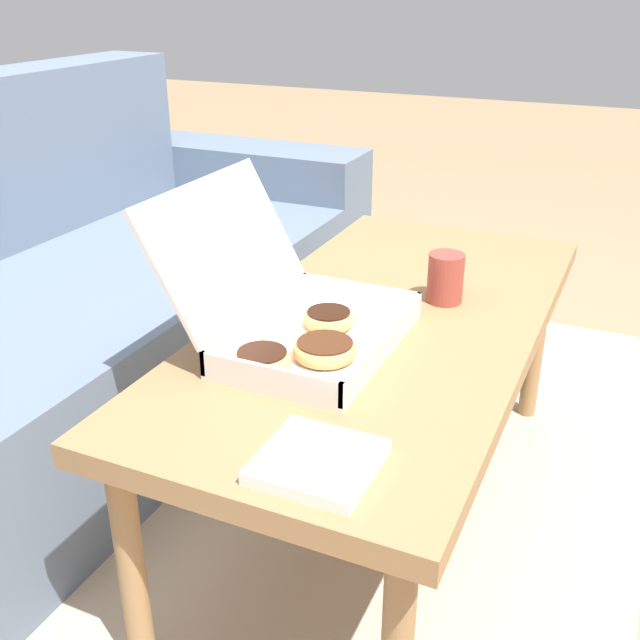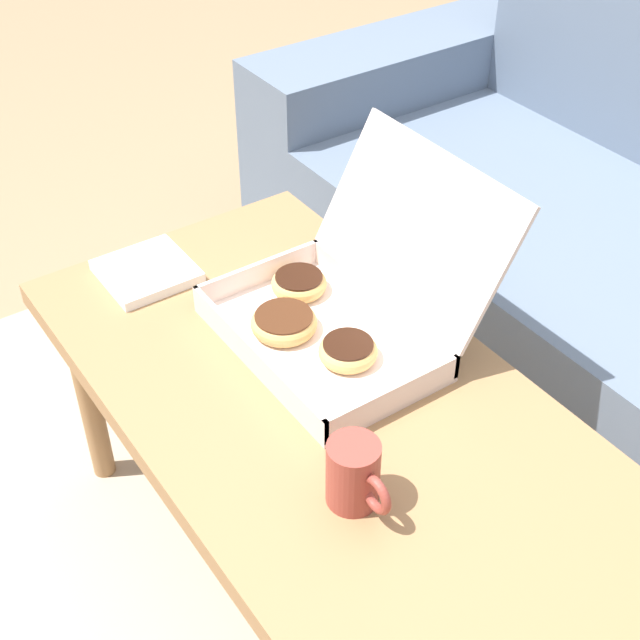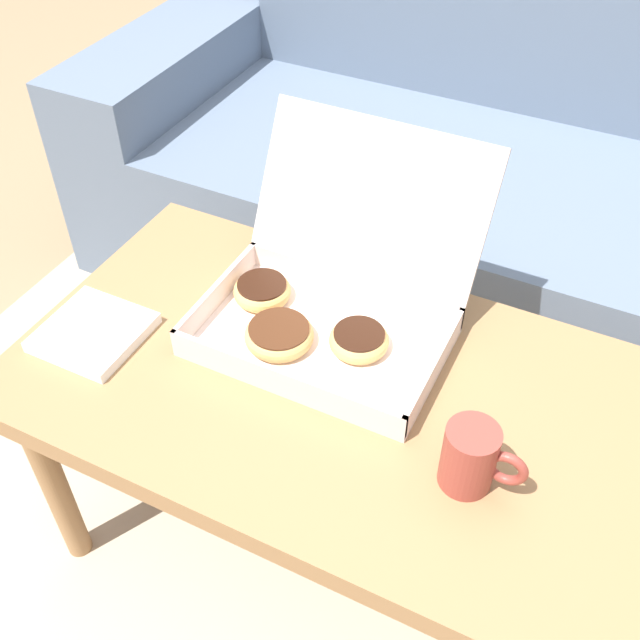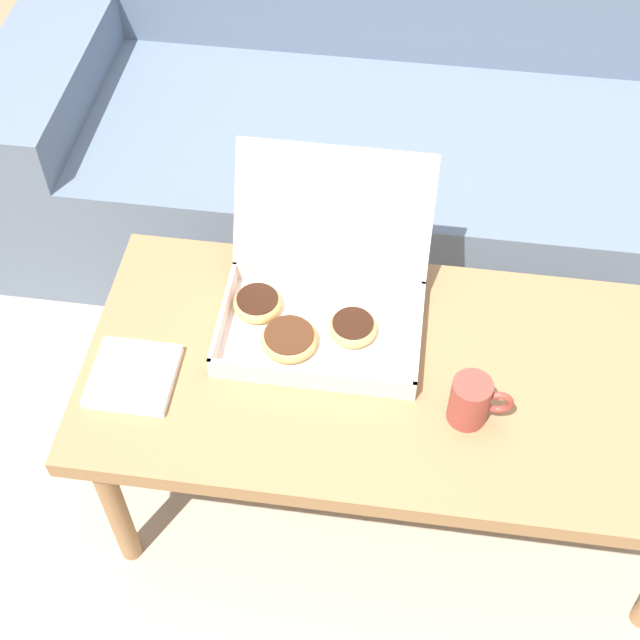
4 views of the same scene
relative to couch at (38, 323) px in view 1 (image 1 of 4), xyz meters
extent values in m
plane|color=#937756|center=(0.00, -0.81, -0.28)|extent=(12.00, 12.00, 0.00)
cube|color=tan|center=(0.00, -0.51, -0.28)|extent=(2.29, 1.85, 0.01)
cube|color=slate|center=(0.00, -0.15, -0.08)|extent=(1.69, 0.63, 0.40)
cube|color=slate|center=(0.97, -0.05, -0.01)|extent=(0.24, 0.83, 0.54)
cube|color=#997047|center=(0.00, -0.90, 0.17)|extent=(1.19, 0.56, 0.04)
cylinder|color=#997047|center=(0.54, -1.12, -0.07)|extent=(0.04, 0.04, 0.43)
cylinder|color=#997047|center=(-0.54, -0.68, -0.07)|extent=(0.04, 0.04, 0.43)
cylinder|color=#997047|center=(0.54, -0.68, -0.07)|extent=(0.04, 0.04, 0.43)
cube|color=silver|center=(-0.17, -0.84, 0.19)|extent=(0.38, 0.25, 0.01)
cube|color=silver|center=(-0.17, -0.96, 0.22)|extent=(0.38, 0.01, 0.04)
cube|color=silver|center=(-0.17, -0.72, 0.22)|extent=(0.38, 0.01, 0.04)
cube|color=silver|center=(-0.35, -0.84, 0.22)|extent=(0.01, 0.25, 0.04)
cube|color=silver|center=(0.02, -0.84, 0.22)|extent=(0.01, 0.25, 0.04)
cube|color=silver|center=(-0.17, -0.66, 0.35)|extent=(0.38, 0.12, 0.22)
torus|color=tan|center=(-0.22, -0.87, 0.21)|extent=(0.11, 0.11, 0.03)
cylinder|color=#472614|center=(-0.22, -0.87, 0.22)|extent=(0.09, 0.09, 0.01)
torus|color=tan|center=(-0.11, -0.83, 0.21)|extent=(0.09, 0.09, 0.03)
cylinder|color=black|center=(-0.11, -0.83, 0.22)|extent=(0.08, 0.08, 0.01)
torus|color=tan|center=(-0.29, -0.80, 0.21)|extent=(0.09, 0.09, 0.03)
cylinder|color=black|center=(-0.29, -0.80, 0.22)|extent=(0.08, 0.08, 0.01)
cylinder|color=#993D33|center=(0.12, -0.98, 0.24)|extent=(0.07, 0.07, 0.10)
torus|color=#993D33|center=(0.16, -0.98, 0.24)|extent=(0.06, 0.01, 0.06)
cube|color=white|center=(-0.49, -0.99, 0.20)|extent=(0.15, 0.15, 0.02)
camera|label=1|loc=(-1.23, -1.33, 0.78)|focal=42.00mm
camera|label=2|loc=(0.73, -1.46, 1.11)|focal=50.00mm
camera|label=3|loc=(0.20, -1.58, 1.02)|focal=42.00mm
camera|label=4|loc=(-0.02, -1.87, 1.54)|focal=50.00mm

